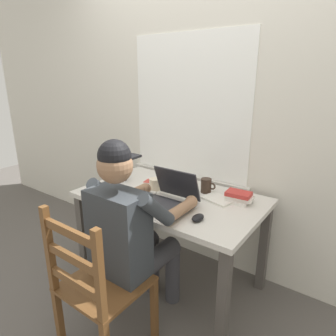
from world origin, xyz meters
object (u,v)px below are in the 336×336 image
object	(u,v)px
book_stack_main	(239,197)
coffee_mug_white	(155,184)
wooden_chair	(98,287)
desk	(171,208)
laptop	(169,197)
coffee_mug_spare	(206,186)
coffee_mug_dark	(122,175)
landscape_photo_print	(153,181)
computer_mouse	(198,218)
seated_person	(132,229)

from	to	relation	value
book_stack_main	coffee_mug_white	bearing A→B (deg)	-165.49
coffee_mug_white	wooden_chair	bearing A→B (deg)	-75.26
desk	laptop	xyz separation A→B (m)	(0.08, -0.13, 0.15)
coffee_mug_white	coffee_mug_spare	distance (m)	0.38
wooden_chair	coffee_mug_spare	size ratio (longest dim) A/B	8.04
wooden_chair	coffee_mug_spare	distance (m)	1.00
coffee_mug_dark	coffee_mug_spare	distance (m)	0.70
book_stack_main	landscape_photo_print	bearing A→B (deg)	-177.66
computer_mouse	landscape_photo_print	size ratio (longest dim) A/B	0.77
seated_person	book_stack_main	world-z (taller)	seated_person
book_stack_main	coffee_mug_spare	bearing A→B (deg)	174.43
laptop	coffee_mug_spare	xyz separation A→B (m)	(0.10, 0.33, -0.00)
computer_mouse	coffee_mug_spare	distance (m)	0.45
laptop	landscape_photo_print	size ratio (longest dim) A/B	2.54
coffee_mug_dark	book_stack_main	bearing A→B (deg)	8.82
seated_person	book_stack_main	bearing A→B (deg)	58.19
coffee_mug_spare	seated_person	bearing A→B (deg)	-101.28
coffee_mug_dark	coffee_mug_spare	xyz separation A→B (m)	(0.68, 0.17, 0.00)
coffee_mug_spare	coffee_mug_dark	bearing A→B (deg)	-165.83
desk	laptop	bearing A→B (deg)	-58.89
computer_mouse	coffee_mug_white	size ratio (longest dim) A/B	0.82
computer_mouse	coffee_mug_spare	world-z (taller)	coffee_mug_spare
seated_person	wooden_chair	distance (m)	0.36
desk	wooden_chair	distance (m)	0.76
wooden_chair	coffee_mug_white	xyz separation A→B (m)	(-0.20, 0.76, 0.31)
wooden_chair	coffee_mug_white	world-z (taller)	wooden_chair
computer_mouse	book_stack_main	distance (m)	0.40
seated_person	laptop	bearing A→B (deg)	84.08
computer_mouse	book_stack_main	world-z (taller)	book_stack_main
book_stack_main	laptop	bearing A→B (deg)	-139.69
coffee_mug_white	desk	bearing A→B (deg)	-7.90
coffee_mug_dark	landscape_photo_print	xyz separation A→B (m)	(0.22, 0.12, -0.05)
coffee_mug_white	book_stack_main	world-z (taller)	coffee_mug_white
desk	seated_person	distance (m)	0.46
coffee_mug_white	coffee_mug_dark	world-z (taller)	coffee_mug_dark
landscape_photo_print	coffee_mug_white	bearing A→B (deg)	-56.96
book_stack_main	wooden_chair	bearing A→B (deg)	-113.28
seated_person	laptop	xyz separation A→B (m)	(0.03, 0.33, 0.10)
desk	landscape_photo_print	xyz separation A→B (m)	(-0.28, 0.15, 0.10)
coffee_mug_spare	wooden_chair	bearing A→B (deg)	-97.97
laptop	book_stack_main	xyz separation A→B (m)	(0.36, 0.30, -0.02)
seated_person	coffee_mug_white	world-z (taller)	seated_person
laptop	book_stack_main	distance (m)	0.47
landscape_photo_print	desk	bearing A→B (deg)	-39.63
laptop	book_stack_main	bearing A→B (deg)	40.31
seated_person	book_stack_main	size ratio (longest dim) A/B	6.55
seated_person	wooden_chair	bearing A→B (deg)	-90.00
seated_person	coffee_mug_spare	bearing A→B (deg)	78.72
desk	computer_mouse	distance (m)	0.42
seated_person	computer_mouse	distance (m)	0.40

